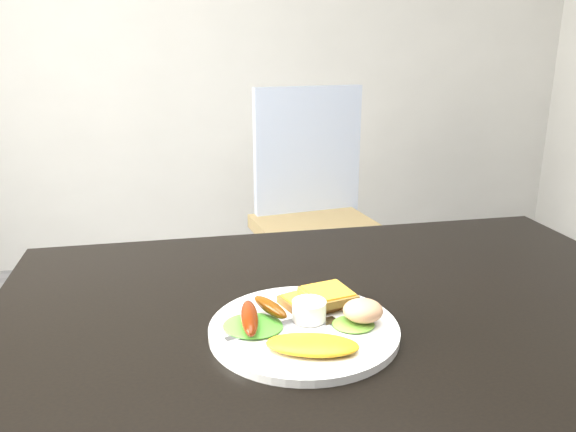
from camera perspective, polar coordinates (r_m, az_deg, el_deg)
room_back_panel at (r=3.10m, az=-6.94°, el=20.25°), size 4.00×0.04×2.70m
dining_table at (r=0.98m, az=6.15°, el=-9.98°), size 1.20×0.80×0.04m
dining_chair at (r=2.27m, az=3.20°, el=-1.55°), size 0.53×0.53×0.06m
person at (r=1.72m, az=-2.48°, el=0.25°), size 0.53×0.40×1.35m
plate at (r=0.88m, az=1.62°, el=-11.46°), size 0.29×0.29×0.01m
lettuce_left at (r=0.87m, az=-3.59°, el=-11.05°), size 0.12×0.11×0.01m
lettuce_right at (r=0.88m, az=6.66°, el=-10.86°), size 0.08×0.07×0.01m
omelette at (r=0.81m, az=2.50°, el=-12.94°), size 0.14×0.10×0.02m
sausage_a at (r=0.86m, az=-3.94°, el=-10.26°), size 0.04×0.11×0.03m
sausage_b at (r=0.89m, az=-1.82°, el=-9.22°), size 0.05×0.09×0.02m
ramekin at (r=0.88m, az=2.16°, el=-9.56°), size 0.05×0.05×0.03m
toast_a at (r=0.93m, az=2.15°, el=-8.81°), size 0.10×0.10×0.01m
toast_b at (r=0.93m, az=4.08°, el=-8.02°), size 0.09×0.09×0.01m
potato_salad at (r=0.87m, az=7.62°, el=-9.50°), size 0.07×0.06×0.03m
fork at (r=0.87m, az=-1.64°, el=-11.23°), size 0.15×0.06×0.00m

